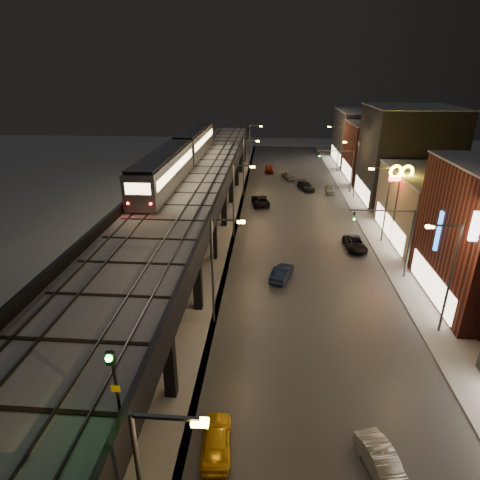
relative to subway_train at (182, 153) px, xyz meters
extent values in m
plane|color=silver|center=(8.50, -39.82, -8.53)|extent=(220.00, 220.00, 0.00)
cube|color=#46474D|center=(16.00, -4.82, -8.50)|extent=(17.00, 120.00, 0.06)
cube|color=#9FA1A8|center=(26.00, -4.82, -8.46)|extent=(4.00, 120.00, 0.14)
cube|color=#9FA1A8|center=(2.50, -4.82, -8.50)|extent=(11.00, 120.00, 0.06)
cube|color=black|center=(2.50, -7.82, -2.73)|extent=(9.00, 100.00, 1.00)
cube|color=black|center=(-1.20, -34.82, -5.88)|extent=(0.70, 0.70, 5.30)
cube|color=black|center=(6.20, -34.82, -5.88)|extent=(0.70, 0.70, 5.30)
cube|color=black|center=(2.50, -34.82, -3.38)|extent=(8.00, 0.60, 0.50)
cube|color=black|center=(-1.20, -24.82, -5.88)|extent=(0.70, 0.70, 5.30)
cube|color=black|center=(6.20, -24.82, -5.88)|extent=(0.70, 0.70, 5.30)
cube|color=black|center=(2.50, -24.82, -3.38)|extent=(8.00, 0.60, 0.50)
cube|color=black|center=(-1.20, -14.82, -5.88)|extent=(0.70, 0.70, 5.30)
cube|color=black|center=(6.20, -14.82, -5.88)|extent=(0.70, 0.70, 5.30)
cube|color=black|center=(2.50, -14.82, -3.38)|extent=(8.00, 0.60, 0.50)
cube|color=black|center=(-1.20, -4.82, -5.88)|extent=(0.70, 0.70, 5.30)
cube|color=black|center=(6.20, -4.82, -5.88)|extent=(0.70, 0.70, 5.30)
cube|color=black|center=(2.50, -4.82, -3.38)|extent=(8.00, 0.60, 0.50)
cube|color=black|center=(-1.20, 5.18, -5.88)|extent=(0.70, 0.70, 5.30)
cube|color=black|center=(6.20, 5.18, -5.88)|extent=(0.70, 0.70, 5.30)
cube|color=black|center=(2.50, 5.18, -3.38)|extent=(8.00, 0.60, 0.50)
cube|color=black|center=(-1.20, 15.18, -5.88)|extent=(0.70, 0.70, 5.30)
cube|color=black|center=(6.20, 15.18, -5.88)|extent=(0.70, 0.70, 5.30)
cube|color=black|center=(2.50, 15.18, -3.38)|extent=(8.00, 0.60, 0.50)
cube|color=black|center=(-1.20, 25.18, -5.88)|extent=(0.70, 0.70, 5.30)
cube|color=black|center=(6.20, 25.18, -5.88)|extent=(0.70, 0.70, 5.30)
cube|color=black|center=(2.50, 25.18, -3.38)|extent=(8.00, 0.60, 0.50)
cube|color=black|center=(-1.20, 35.18, -5.88)|extent=(0.70, 0.70, 5.30)
cube|color=black|center=(6.20, 35.18, -5.88)|extent=(0.70, 0.70, 5.30)
cube|color=black|center=(2.50, 35.18, -3.38)|extent=(8.00, 0.60, 0.50)
cube|color=#B2B7C1|center=(2.50, -7.82, -2.15)|extent=(8.40, 100.00, 0.16)
cube|color=#332D28|center=(-0.72, -7.82, -1.99)|extent=(0.08, 98.00, 0.16)
cube|color=#332D28|center=(0.72, -7.82, -1.99)|extent=(0.08, 98.00, 0.16)
cube|color=#332D28|center=(3.78, -7.82, -1.99)|extent=(0.08, 98.00, 0.16)
cube|color=#332D28|center=(5.22, -7.82, -1.99)|extent=(0.08, 98.00, 0.16)
cube|color=black|center=(2.50, -37.82, -2.04)|extent=(7.80, 0.24, 0.06)
cube|color=black|center=(2.50, -21.82, -2.04)|extent=(7.80, 0.24, 0.06)
cube|color=black|center=(2.50, -5.82, -2.04)|extent=(7.80, 0.24, 0.06)
cube|color=black|center=(2.50, 10.18, -2.04)|extent=(7.80, 0.24, 0.06)
cube|color=black|center=(2.50, 26.18, -2.04)|extent=(7.80, 0.24, 0.06)
cube|color=black|center=(6.85, -7.82, -1.68)|extent=(0.30, 100.00, 1.10)
cube|color=black|center=(-1.85, -7.82, -1.68)|extent=(0.30, 100.00, 1.10)
cube|color=#FFE6BE|center=(26.45, -21.82, -6.93)|extent=(0.10, 9.60, 2.40)
cube|color=gray|center=(32.50, -7.82, -4.53)|extent=(12.00, 15.00, 8.00)
cube|color=#FFE6BE|center=(26.45, -7.82, -6.93)|extent=(0.10, 12.00, 2.40)
cube|color=#B2B7C1|center=(32.50, -7.82, -0.45)|extent=(12.20, 15.20, 0.16)
cube|color=black|center=(32.50, 8.18, -1.53)|extent=(12.00, 13.00, 14.00)
cube|color=#FFE6BE|center=(26.45, 8.18, -6.93)|extent=(0.10, 10.40, 2.40)
cube|color=#B2B7C1|center=(32.50, 8.18, 5.55)|extent=(12.20, 13.20, 0.16)
cube|color=#58271B|center=(32.50, 22.18, -3.53)|extent=(12.00, 12.00, 10.00)
cube|color=#FFE6BE|center=(26.45, 22.18, -6.93)|extent=(0.10, 9.60, 2.40)
cube|color=#B2B7C1|center=(32.50, 22.18, 1.55)|extent=(12.20, 12.20, 0.16)
cube|color=#3B3B3D|center=(32.50, 36.18, -3.03)|extent=(12.00, 16.00, 11.00)
cube|color=#FFE6BE|center=(26.45, 36.18, -6.93)|extent=(0.10, 12.80, 2.40)
cube|color=#B2B7C1|center=(32.50, 36.18, 2.55)|extent=(12.20, 16.20, 0.16)
cube|color=#38383A|center=(8.90, -44.82, 0.37)|extent=(2.20, 0.12, 0.12)
cube|color=yellow|center=(10.00, -44.82, 0.25)|extent=(0.55, 0.28, 0.18)
cylinder|color=#38383A|center=(7.80, -26.82, -4.03)|extent=(0.18, 0.18, 9.00)
cube|color=#38383A|center=(8.90, -26.82, 0.37)|extent=(2.20, 0.12, 0.12)
cube|color=yellow|center=(10.00, -26.82, 0.25)|extent=(0.55, 0.28, 0.18)
cylinder|color=#38383A|center=(25.50, -26.82, -4.03)|extent=(0.18, 0.18, 9.00)
cube|color=#38383A|center=(24.40, -26.82, 0.37)|extent=(2.20, 0.12, 0.12)
cube|color=yellow|center=(23.30, -26.82, 0.25)|extent=(0.55, 0.28, 0.18)
cylinder|color=#38383A|center=(7.80, -8.82, -4.03)|extent=(0.18, 0.18, 9.00)
cube|color=#38383A|center=(8.90, -8.82, 0.37)|extent=(2.20, 0.12, 0.12)
cube|color=yellow|center=(10.00, -8.82, 0.25)|extent=(0.55, 0.28, 0.18)
cylinder|color=#38383A|center=(25.50, -8.82, -4.03)|extent=(0.18, 0.18, 9.00)
cube|color=#38383A|center=(24.40, -8.82, 0.37)|extent=(2.20, 0.12, 0.12)
cube|color=yellow|center=(23.30, -8.82, 0.25)|extent=(0.55, 0.28, 0.18)
cylinder|color=#38383A|center=(7.80, 9.18, -4.03)|extent=(0.18, 0.18, 9.00)
cube|color=#38383A|center=(8.90, 9.18, 0.37)|extent=(2.20, 0.12, 0.12)
cube|color=yellow|center=(10.00, 9.18, 0.25)|extent=(0.55, 0.28, 0.18)
cylinder|color=#38383A|center=(25.50, 9.18, -4.03)|extent=(0.18, 0.18, 9.00)
cube|color=#38383A|center=(24.40, 9.18, 0.37)|extent=(2.20, 0.12, 0.12)
cube|color=yellow|center=(23.30, 9.18, 0.25)|extent=(0.55, 0.28, 0.18)
cylinder|color=#38383A|center=(7.80, 27.18, -4.03)|extent=(0.18, 0.18, 9.00)
cube|color=#38383A|center=(8.90, 27.18, 0.37)|extent=(2.20, 0.12, 0.12)
cube|color=yellow|center=(10.00, 27.18, 0.25)|extent=(0.55, 0.28, 0.18)
cylinder|color=#38383A|center=(25.50, 27.18, -4.03)|extent=(0.18, 0.18, 9.00)
cube|color=#38383A|center=(24.40, 27.18, 0.37)|extent=(2.20, 0.12, 0.12)
cube|color=yellow|center=(23.30, 27.18, 0.25)|extent=(0.55, 0.28, 0.18)
cylinder|color=#38383A|center=(25.50, -17.82, -5.03)|extent=(0.20, 0.20, 7.00)
cube|color=#38383A|center=(22.50, -17.82, -1.63)|extent=(6.00, 0.12, 0.12)
imported|color=black|center=(20.00, -17.82, -2.13)|extent=(0.20, 0.16, 1.00)
sphere|color=#0CFF26|center=(20.00, -17.97, -2.38)|extent=(0.18, 0.18, 0.18)
cylinder|color=#38383A|center=(25.50, 12.18, -5.03)|extent=(0.20, 0.20, 7.00)
cube|color=#38383A|center=(22.50, 12.18, -1.63)|extent=(6.00, 0.12, 0.12)
imported|color=black|center=(20.00, 12.18, -2.13)|extent=(0.20, 0.16, 1.00)
sphere|color=#0CFF26|center=(20.00, 12.03, -2.38)|extent=(0.18, 0.18, 0.18)
cube|color=gray|center=(0.00, -9.89, -0.12)|extent=(3.14, 18.93, 3.57)
cube|color=black|center=(0.00, -9.89, 1.80)|extent=(2.81, 18.39, 0.27)
cube|color=#FFD58E|center=(-1.58, -9.89, 0.37)|extent=(0.05, 17.30, 0.97)
cube|color=#FFD58E|center=(1.58, -9.89, 0.37)|extent=(0.05, 17.30, 0.97)
cube|color=gray|center=(0.00, 9.90, -0.12)|extent=(3.14, 18.93, 3.57)
cube|color=black|center=(0.00, 9.90, 1.80)|extent=(2.81, 18.39, 0.27)
cube|color=#FFD58E|center=(-1.58, 9.90, 0.37)|extent=(0.05, 17.30, 0.97)
cube|color=#FFD58E|center=(1.58, 9.90, 0.37)|extent=(0.05, 17.30, 0.97)
cube|color=#FFD58E|center=(0.00, -19.36, 0.42)|extent=(2.38, 0.05, 1.08)
sphere|color=#FF0C0C|center=(-1.08, -19.38, -0.99)|extent=(0.22, 0.22, 0.22)
sphere|color=#FF0C0C|center=(1.08, -19.38, -0.99)|extent=(0.22, 0.22, 0.22)
cylinder|color=black|center=(6.40, -42.59, -0.43)|extent=(0.12, 0.12, 2.95)
cube|color=black|center=(6.40, -42.71, 0.79)|extent=(0.31, 0.18, 0.54)
sphere|color=#0CFF26|center=(6.40, -42.83, 0.89)|extent=(0.26, 0.26, 0.26)
cube|color=#FAC400|center=(6.40, -42.69, -0.63)|extent=(0.34, 0.04, 0.29)
imported|color=yellow|center=(9.52, -38.59, -7.86)|extent=(1.88, 4.04, 1.34)
imported|color=black|center=(13.44, -19.09, -7.85)|extent=(2.57, 4.34, 1.35)
imported|color=black|center=(10.70, 4.36, -7.83)|extent=(3.06, 5.33, 1.40)
imported|color=gray|center=(15.57, 20.51, -7.87)|extent=(2.88, 4.82, 1.31)
imported|color=maroon|center=(11.88, 25.61, -7.79)|extent=(1.75, 4.34, 1.48)
imported|color=#999999|center=(18.03, -39.35, -7.89)|extent=(2.36, 4.11, 1.28)
imported|color=black|center=(21.92, -11.36, -7.89)|extent=(2.37, 4.70, 1.27)
imported|color=black|center=(18.20, 13.09, -7.85)|extent=(3.17, 4.98, 1.34)
imported|color=#999A9C|center=(22.10, 11.47, -7.91)|extent=(1.77, 3.73, 1.23)
cylinder|color=#38383A|center=(26.50, -9.15, -4.75)|extent=(0.24, 0.24, 7.55)
cube|color=#FF0C0C|center=(26.50, -9.15, -0.69)|extent=(2.64, 0.25, 0.47)
torus|color=#EDB10D|center=(25.89, -9.15, 0.06)|extent=(1.56, 0.64, 1.53)
torus|color=#EDB10D|center=(27.11, -9.15, 0.06)|extent=(1.56, 0.64, 1.53)
cylinder|color=#38383A|center=(27.00, -27.13, -4.11)|extent=(0.28, 0.28, 8.83)
cylinder|color=#38383A|center=(27.00, -21.45, -6.09)|extent=(0.28, 0.28, 4.87)
cube|color=blue|center=(27.00, -21.45, -2.19)|extent=(1.56, 0.35, 3.51)
camera|label=1|loc=(11.94, -53.97, 10.38)|focal=30.00mm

